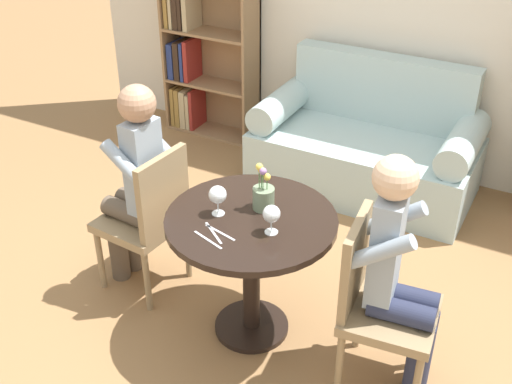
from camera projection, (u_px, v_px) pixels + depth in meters
ground_plane at (252, 328)px, 3.50m from camera, size 16.00×16.00×0.00m
round_table at (251, 245)px, 3.21m from camera, size 0.85×0.85×0.72m
couch at (367, 148)px, 4.64m from camera, size 1.56×0.80×0.92m
bookshelf_left at (202, 59)px, 5.31m from camera, size 0.78×0.28×1.32m
chair_left at (150, 216)px, 3.55m from camera, size 0.46×0.46×0.90m
chair_right at (376, 299)px, 2.95m from camera, size 0.46×0.46×0.90m
person_left at (135, 184)px, 3.51m from camera, size 0.44×0.36×1.26m
person_right at (400, 276)px, 2.85m from camera, size 0.44×0.37×1.24m
wine_glass_left at (218, 195)px, 3.10m from camera, size 0.09×0.09×0.15m
wine_glass_right at (272, 215)px, 2.96m from camera, size 0.08×0.08×0.15m
flower_vase at (263, 195)px, 3.16m from camera, size 0.11×0.11×0.25m
knife_left_setting at (208, 240)px, 2.96m from camera, size 0.18×0.07×0.00m
fork_left_setting at (214, 233)px, 3.01m from camera, size 0.16×0.12×0.00m
knife_right_setting at (220, 232)px, 3.01m from camera, size 0.19×0.06×0.00m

